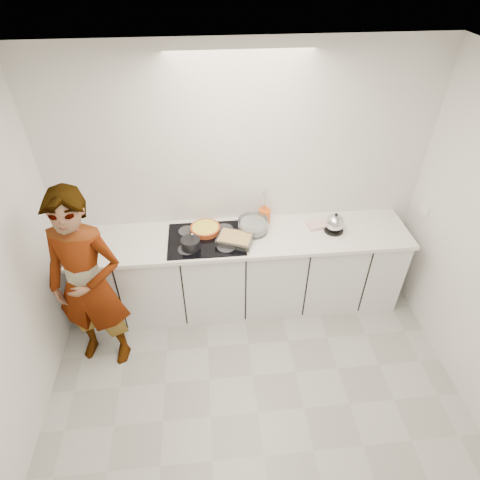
{
  "coord_description": "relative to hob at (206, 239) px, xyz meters",
  "views": [
    {
      "loc": [
        -0.32,
        -1.73,
        3.27
      ],
      "look_at": [
        -0.05,
        1.05,
        1.05
      ],
      "focal_mm": 30.0,
      "sensor_mm": 36.0,
      "label": 1
    }
  ],
  "objects": [
    {
      "name": "floor",
      "position": [
        0.35,
        -1.26,
        -0.92
      ],
      "size": [
        3.6,
        3.2,
        0.0
      ],
      "primitive_type": "cube",
      "color": "#A8A8A4",
      "rests_on": "ground"
    },
    {
      "name": "ceiling",
      "position": [
        0.35,
        -1.26,
        1.68
      ],
      "size": [
        3.6,
        3.2,
        0.0
      ],
      "primitive_type": "cube",
      "color": "white",
      "rests_on": "wall_back"
    },
    {
      "name": "wall_back",
      "position": [
        0.35,
        0.34,
        0.38
      ],
      "size": [
        3.6,
        0.0,
        2.6
      ],
      "primitive_type": "cube",
      "color": "white",
      "rests_on": "ground"
    },
    {
      "name": "base_cabinets",
      "position": [
        0.35,
        0.02,
        -0.48
      ],
      "size": [
        3.2,
        0.58,
        0.87
      ],
      "primitive_type": "cube",
      "color": "silver",
      "rests_on": "floor"
    },
    {
      "name": "countertop",
      "position": [
        0.35,
        0.02,
        -0.03
      ],
      "size": [
        3.24,
        0.64,
        0.04
      ],
      "primitive_type": "cube",
      "color": "white",
      "rests_on": "base_cabinets"
    },
    {
      "name": "hob",
      "position": [
        0.0,
        0.0,
        0.0
      ],
      "size": [
        0.72,
        0.54,
        0.01
      ],
      "primitive_type": "cube",
      "color": "black",
      "rests_on": "countertop"
    },
    {
      "name": "tart_dish",
      "position": [
        -0.0,
        0.12,
        0.03
      ],
      "size": [
        0.37,
        0.37,
        0.05
      ],
      "color": "#A84019",
      "rests_on": "hob"
    },
    {
      "name": "saucepan",
      "position": [
        -0.14,
        -0.12,
        0.06
      ],
      "size": [
        0.21,
        0.21,
        0.17
      ],
      "color": "black",
      "rests_on": "hob"
    },
    {
      "name": "baking_dish",
      "position": [
        0.27,
        -0.07,
        0.04
      ],
      "size": [
        0.39,
        0.34,
        0.06
      ],
      "color": "silver",
      "rests_on": "hob"
    },
    {
      "name": "mixing_bowl",
      "position": [
        0.46,
        0.1,
        0.06
      ],
      "size": [
        0.34,
        0.34,
        0.13
      ],
      "color": "silver",
      "rests_on": "countertop"
    },
    {
      "name": "tea_towel",
      "position": [
        1.1,
        0.11,
        0.01
      ],
      "size": [
        0.22,
        0.18,
        0.03
      ],
      "primitive_type": "cube",
      "rotation": [
        0.0,
        0.0,
        0.16
      ],
      "color": "white",
      "rests_on": "countertop"
    },
    {
      "name": "kettle",
      "position": [
        1.24,
        0.02,
        0.08
      ],
      "size": [
        0.2,
        0.2,
        0.21
      ],
      "color": "black",
      "rests_on": "countertop"
    },
    {
      "name": "utensil_crock",
      "position": [
        0.59,
        0.24,
        0.07
      ],
      "size": [
        0.12,
        0.12,
        0.15
      ],
      "primitive_type": "cylinder",
      "rotation": [
        0.0,
        0.0,
        -0.02
      ],
      "color": "#D75212",
      "rests_on": "countertop"
    },
    {
      "name": "cook",
      "position": [
        -1.0,
        -0.51,
        -0.01
      ],
      "size": [
        0.74,
        0.56,
        1.81
      ],
      "primitive_type": "imported",
      "rotation": [
        0.0,
        0.0,
        -0.21
      ],
      "color": "silver",
      "rests_on": "floor"
    }
  ]
}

